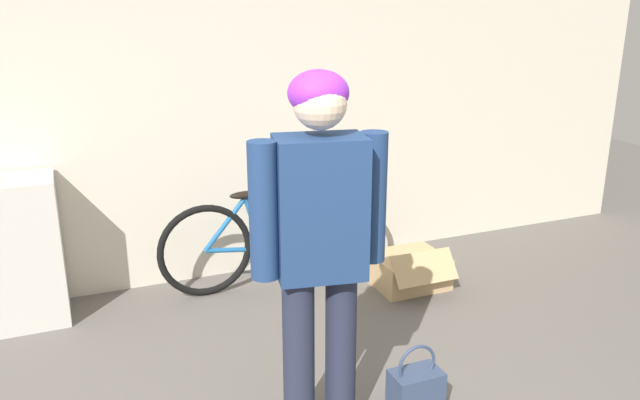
# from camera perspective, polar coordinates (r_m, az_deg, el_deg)

# --- Properties ---
(wall_back) EXTENTS (8.00, 0.07, 2.60)m
(wall_back) POSITION_cam_1_polar(r_m,az_deg,el_deg) (4.43, -12.58, 8.67)
(wall_back) COLOR beige
(wall_back) RESTS_ON ground_plane
(person) EXTENTS (0.62, 0.31, 1.69)m
(person) POSITION_cam_1_polar(r_m,az_deg,el_deg) (2.66, -0.01, -2.84)
(person) COLOR #23283D
(person) RESTS_ON ground_plane
(bicycle) EXTENTS (1.72, 0.46, 0.73)m
(bicycle) POSITION_cam_1_polar(r_m,az_deg,el_deg) (4.48, -3.88, -3.39)
(bicycle) COLOR black
(bicycle) RESTS_ON ground_plane
(handbag) EXTENTS (0.25, 0.16, 0.38)m
(handbag) POSITION_cam_1_polar(r_m,az_deg,el_deg) (3.23, 8.74, -16.87)
(handbag) COLOR #334260
(handbag) RESTS_ON ground_plane
(cardboard_box) EXTENTS (0.50, 0.50, 0.31)m
(cardboard_box) POSITION_cam_1_polar(r_m,az_deg,el_deg) (4.56, 8.08, -6.36)
(cardboard_box) COLOR tan
(cardboard_box) RESTS_ON ground_plane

